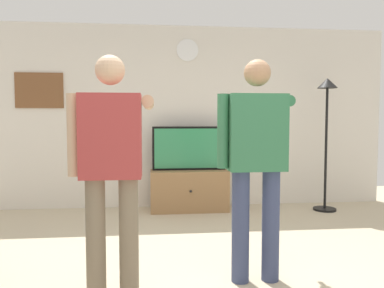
{
  "coord_description": "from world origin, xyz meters",
  "views": [
    {
      "loc": [
        -0.34,
        -2.64,
        1.29
      ],
      "look_at": [
        0.04,
        1.2,
        1.05
      ],
      "focal_mm": 34.56,
      "sensor_mm": 36.0,
      "label": 1
    }
  ],
  "objects": [
    {
      "name": "back_wall",
      "position": [
        0.0,
        2.95,
        1.35
      ],
      "size": [
        6.4,
        0.1,
        2.7
      ],
      "primitive_type": "cube",
      "color": "silver",
      "rests_on": "ground_plane"
    },
    {
      "name": "tv_stand",
      "position": [
        0.15,
        2.6,
        0.29
      ],
      "size": [
        1.11,
        0.44,
        0.58
      ],
      "color": "#997047",
      "rests_on": "ground_plane"
    },
    {
      "name": "television",
      "position": [
        0.15,
        2.65,
        0.9
      ],
      "size": [
        1.05,
        0.07,
        0.63
      ],
      "color": "black",
      "rests_on": "tv_stand"
    },
    {
      "name": "wall_clock",
      "position": [
        0.15,
        2.89,
        2.34
      ],
      "size": [
        0.32,
        0.03,
        0.32
      ],
      "primitive_type": "cylinder",
      "rotation": [
        1.57,
        0.0,
        0.0
      ],
      "color": "white"
    },
    {
      "name": "framed_picture",
      "position": [
        -1.99,
        2.9,
        1.73
      ],
      "size": [
        0.67,
        0.04,
        0.51
      ],
      "primitive_type": "cube",
      "color": "brown"
    },
    {
      "name": "floor_lamp",
      "position": [
        2.1,
        2.41,
        1.36
      ],
      "size": [
        0.32,
        0.32,
        1.9
      ],
      "color": "black",
      "rests_on": "ground_plane"
    },
    {
      "name": "person_standing_nearer_lamp",
      "position": [
        -0.65,
        0.03,
        1.0
      ],
      "size": [
        0.61,
        0.78,
        1.75
      ],
      "color": "#7A6B56",
      "rests_on": "ground_plane"
    },
    {
      "name": "person_standing_nearer_couch",
      "position": [
        0.46,
        0.22,
        1.02
      ],
      "size": [
        0.63,
        0.78,
        1.77
      ],
      "color": "#384266",
      "rests_on": "ground_plane"
    }
  ]
}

